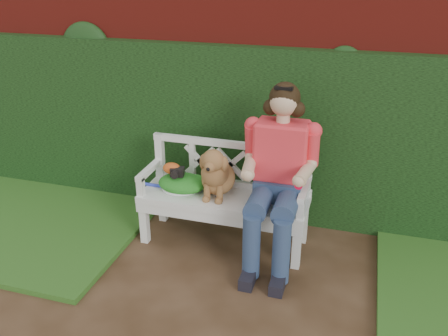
# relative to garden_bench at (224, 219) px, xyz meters

# --- Properties ---
(ground) EXTENTS (60.00, 60.00, 0.00)m
(ground) POSITION_rel_garden_bench_xyz_m (0.27, -1.08, -0.24)
(ground) COLOR #311E0F
(brick_wall) EXTENTS (10.00, 0.30, 2.20)m
(brick_wall) POSITION_rel_garden_bench_xyz_m (0.27, 0.82, 0.86)
(brick_wall) COLOR maroon
(brick_wall) RESTS_ON ground
(ivy_hedge) EXTENTS (10.00, 0.18, 1.70)m
(ivy_hedge) POSITION_rel_garden_bench_xyz_m (0.27, 0.60, 0.61)
(ivy_hedge) COLOR #285D22
(ivy_hedge) RESTS_ON ground
(grass_left) EXTENTS (2.60, 2.00, 0.05)m
(grass_left) POSITION_rel_garden_bench_xyz_m (-2.13, -0.18, -0.21)
(grass_left) COLOR #225F18
(grass_left) RESTS_ON ground
(garden_bench) EXTENTS (1.61, 0.68, 0.48)m
(garden_bench) POSITION_rel_garden_bench_xyz_m (0.00, 0.00, 0.00)
(garden_bench) COLOR white
(garden_bench) RESTS_ON ground
(seated_woman) EXTENTS (0.84, 1.01, 1.57)m
(seated_woman) POSITION_rel_garden_bench_xyz_m (0.49, -0.02, 0.54)
(seated_woman) COLOR #E3345C
(seated_woman) RESTS_ON ground
(dog) EXTENTS (0.48, 0.53, 0.48)m
(dog) POSITION_rel_garden_bench_xyz_m (-0.06, 0.00, 0.48)
(dog) COLOR olive
(dog) RESTS_ON garden_bench
(tennis_racket) EXTENTS (0.62, 0.27, 0.03)m
(tennis_racket) POSITION_rel_garden_bench_xyz_m (-0.45, -0.01, 0.25)
(tennis_racket) COLOR beige
(tennis_racket) RESTS_ON garden_bench
(green_bag) EXTENTS (0.45, 0.35, 0.15)m
(green_bag) POSITION_rel_garden_bench_xyz_m (-0.40, -0.00, 0.32)
(green_bag) COLOR #2C7332
(green_bag) RESTS_ON garden_bench
(camera_item) EXTENTS (0.13, 0.11, 0.08)m
(camera_item) POSITION_rel_garden_bench_xyz_m (-0.43, -0.03, 0.43)
(camera_item) COLOR black
(camera_item) RESTS_ON green_bag
(baseball_glove) EXTENTS (0.18, 0.14, 0.11)m
(baseball_glove) POSITION_rel_garden_bench_xyz_m (-0.49, -0.00, 0.44)
(baseball_glove) COLOR #BD4D1A
(baseball_glove) RESTS_ON green_bag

